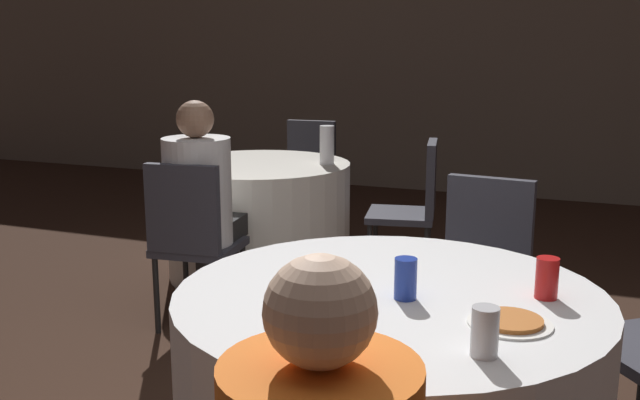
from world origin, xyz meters
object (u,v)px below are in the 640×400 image
(chair_far_south, at_px, (191,232))
(person_white_shirt, at_px, (204,211))
(pizza_plate_near, at_px, (510,322))
(soda_can_blue, at_px, (406,279))
(table_far, at_px, (259,219))
(chair_far_north, at_px, (308,168))
(chair_near_north, at_px, (482,262))
(bottle_far, at_px, (327,145))
(soda_can_silver, at_px, (485,332))
(chair_far_east, at_px, (416,199))
(soda_can_red, at_px, (547,278))

(chair_far_south, distance_m, person_white_shirt, 0.17)
(pizza_plate_near, distance_m, soda_can_blue, 0.33)
(table_far, relative_size, chair_far_north, 1.31)
(chair_near_north, relative_size, chair_far_north, 1.00)
(person_white_shirt, relative_size, bottle_far, 4.94)
(chair_near_north, distance_m, pizza_plate_near, 1.23)
(soda_can_silver, bearing_deg, chair_near_north, 98.47)
(chair_far_north, bearing_deg, bottle_far, 115.19)
(chair_far_south, relative_size, chair_far_east, 1.00)
(chair_near_north, xyz_separation_m, bottle_far, (-1.13, 1.09, 0.31))
(table_far, height_order, pizza_plate_near, pizza_plate_near)
(chair_far_east, relative_size, bottle_far, 3.70)
(chair_far_east, distance_m, soda_can_red, 2.29)
(table_far, relative_size, person_white_shirt, 0.98)
(chair_far_east, height_order, person_white_shirt, person_white_shirt)
(soda_can_blue, bearing_deg, chair_near_north, 86.62)
(chair_far_north, height_order, pizza_plate_near, chair_far_north)
(person_white_shirt, bearing_deg, pizza_plate_near, -43.82)
(pizza_plate_near, bearing_deg, chair_far_north, 120.65)
(chair_far_south, relative_size, person_white_shirt, 0.75)
(person_white_shirt, distance_m, bottle_far, 1.04)
(pizza_plate_near, xyz_separation_m, soda_can_blue, (-0.31, 0.09, 0.05))
(chair_far_north, xyz_separation_m, chair_far_south, (0.17, -1.98, 0.00))
(soda_can_red, distance_m, bottle_far, 2.49)
(table_far, distance_m, person_white_shirt, 0.87)
(chair_far_north, xyz_separation_m, soda_can_blue, (1.55, -3.05, 0.26))
(chair_far_east, bearing_deg, pizza_plate_near, -171.38)
(chair_far_south, bearing_deg, soda_can_blue, -43.94)
(chair_near_north, xyz_separation_m, pizza_plate_near, (0.24, -1.18, 0.20))
(chair_near_north, bearing_deg, chair_far_east, -56.92)
(soda_can_blue, distance_m, soda_can_red, 0.41)
(chair_far_south, xyz_separation_m, chair_far_east, (0.87, 1.17, 0.00))
(table_far, bearing_deg, bottle_far, 16.12)
(table_far, bearing_deg, chair_far_north, 93.90)
(table_far, height_order, bottle_far, bottle_far)
(chair_near_north, distance_m, chair_far_north, 2.54)
(chair_near_north, bearing_deg, chair_far_north, -43.89)
(chair_far_north, bearing_deg, pizza_plate_near, 116.76)
(table_far, bearing_deg, pizza_plate_near, -50.17)
(chair_far_north, relative_size, soda_can_blue, 7.26)
(table_far, height_order, chair_far_east, chair_far_east)
(table_far, distance_m, pizza_plate_near, 2.83)
(chair_far_north, bearing_deg, chair_far_south, 91.09)
(soda_can_silver, distance_m, bottle_far, 2.83)
(chair_near_north, distance_m, bottle_far, 1.60)
(table_far, height_order, soda_can_red, soda_can_red)
(chair_far_east, relative_size, soda_can_silver, 7.26)
(soda_can_blue, bearing_deg, pizza_plate_near, -16.51)
(soda_can_blue, bearing_deg, chair_far_north, 116.99)
(person_white_shirt, height_order, bottle_far, person_white_shirt)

